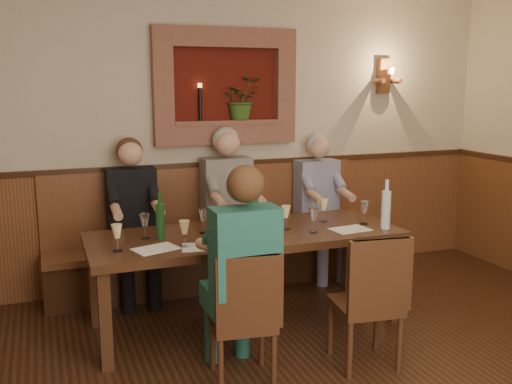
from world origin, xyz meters
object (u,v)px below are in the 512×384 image
bench (212,252)px  water_bottle (386,209)px  chair_near_right (365,327)px  person_bench_left (135,235)px  person_chair_front (241,292)px  wine_bottle_green_b (160,220)px  person_bench_mid (230,223)px  spittoon_bucket (234,223)px  person_bench_right (320,218)px  wine_bottle_green_a (253,207)px  dining_table (246,242)px  chair_near_left (243,343)px

bench → water_bottle: size_ratio=7.68×
chair_near_right → person_bench_left: bearing=133.0°
person_bench_left → water_bottle: 2.14m
chair_near_right → person_chair_front: (-0.84, 0.13, 0.31)m
wine_bottle_green_b → person_bench_mid: bearing=44.7°
bench → wine_bottle_green_b: 1.24m
chair_near_right → spittoon_bucket: bearing=140.0°
person_chair_front → spittoon_bucket: person_chair_front is taller
person_bench_right → person_chair_front: size_ratio=1.00×
bench → person_chair_front: (-0.32, -1.72, 0.25)m
wine_bottle_green_a → water_bottle: wine_bottle_green_a is taller
person_bench_left → person_bench_right: 1.80m
spittoon_bucket → wine_bottle_green_a: bearing=40.8°
person_bench_left → person_chair_front: size_ratio=1.01×
person_bench_right → dining_table: bearing=-142.0°
dining_table → bench: 1.01m
person_bench_right → water_bottle: bearing=-90.3°
dining_table → spittoon_bucket: size_ratio=9.80×
chair_near_left → wine_bottle_green_b: bearing=118.9°
person_bench_left → person_bench_right: person_bench_left is taller
bench → chair_near_right: size_ratio=3.25×
bench → person_chair_front: 1.77m
person_bench_mid → spittoon_bucket: bearing=-106.5°
chair_near_left → person_bench_right: person_bench_right is taller
dining_table → wine_bottle_green_b: bearing=175.8°
chair_near_left → person_bench_left: (-0.41, 1.66, 0.33)m
wine_bottle_green_a → water_bottle: 1.05m
dining_table → wine_bottle_green_b: (-0.65, 0.05, 0.22)m
chair_near_right → water_bottle: 1.05m
person_bench_mid → person_bench_right: size_ratio=1.06×
person_bench_right → person_chair_front: 2.13m
water_bottle → wine_bottle_green_a: bearing=163.5°
person_chair_front → wine_bottle_green_a: bearing=64.5°
person_bench_right → spittoon_bucket: person_bench_right is taller
wine_bottle_green_b → water_bottle: bearing=-10.9°
chair_near_right → person_chair_front: 0.91m
chair_near_right → wine_bottle_green_a: (-0.46, 0.92, 0.67)m
person_bench_mid → water_bottle: person_bench_mid is taller
bench → person_bench_right: 1.11m
wine_bottle_green_b → person_bench_left: bearing=95.3°
chair_near_right → person_bench_mid: size_ratio=0.62×
person_bench_mid → wine_bottle_green_a: bearing=-95.9°
dining_table → person_bench_left: person_bench_left is taller
person_bench_left → wine_bottle_green_b: person_bench_left is taller
dining_table → person_chair_front: 0.85m
person_bench_left → spittoon_bucket: size_ratio=5.81×
bench → person_chair_front: size_ratio=2.13×
chair_near_right → wine_bottle_green_a: 1.24m
person_bench_mid → chair_near_right: bearing=-77.7°
spittoon_bucket → wine_bottle_green_b: wine_bottle_green_b is taller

